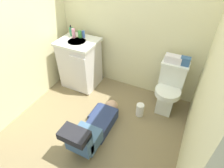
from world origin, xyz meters
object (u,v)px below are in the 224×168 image
bottle_pink (74,33)px  tissue_box (173,59)px  person_plumber (93,128)px  soap_dispenser (71,31)px  vanity_cabinet (80,63)px  toiletry_bag (185,61)px  paper_towel_roll (140,110)px  faucet (82,34)px  bottle_green (80,34)px  bottle_blue (84,34)px  toilet (169,89)px

bottle_pink → tissue_box: bearing=2.4°
person_plumber → tissue_box: bearing=57.2°
soap_dispenser → vanity_cabinet: bearing=-33.1°
toiletry_bag → bottle_pink: size_ratio=0.85×
tissue_box → toiletry_bag: toiletry_bag is taller
bottle_pink → paper_towel_roll: size_ratio=0.72×
faucet → toiletry_bag: size_ratio=0.81×
person_plumber → bottle_green: size_ratio=9.66×
bottle_blue → bottle_pink: bearing=-150.3°
faucet → bottle_pink: 0.13m
faucet → paper_towel_roll: bearing=-19.7°
person_plumber → tissue_box: tissue_box is taller
vanity_cabinet → bottle_pink: size_ratio=5.65×
soap_dispenser → bottle_green: bearing=-4.6°
toilet → toiletry_bag: 0.46m
faucet → paper_towel_roll: size_ratio=0.49×
bottle_pink → bottle_blue: (0.13, 0.08, -0.02)m
bottle_pink → bottle_green: bearing=24.9°
vanity_cabinet → bottle_green: size_ratio=7.44×
bottle_pink → paper_towel_roll: (1.28, -0.35, -0.79)m
tissue_box → paper_towel_roll: 0.85m
vanity_cabinet → soap_dispenser: soap_dispenser is taller
tissue_box → bottle_blue: 1.40m
toilet → vanity_cabinet: (-1.47, -0.05, 0.05)m
toiletry_bag → bottle_green: bottle_green is taller
faucet → bottle_blue: bearing=5.7°
faucet → toiletry_bag: faucet is taller
tissue_box → bottle_green: bearing=-179.0°
soap_dispenser → bottle_blue: 0.22m
paper_towel_roll → toilet: bearing=46.8°
vanity_cabinet → faucet: size_ratio=8.20×
person_plumber → soap_dispenser: (-0.95, 1.02, 0.71)m
person_plumber → bottle_blue: bottle_blue is taller
toilet → vanity_cabinet: size_ratio=0.91×
soap_dispenser → tissue_box: bearing=0.4°
tissue_box → paper_towel_roll: bearing=-121.9°
bottle_green → vanity_cabinet: bearing=-77.2°
toilet → toiletry_bag: bearing=40.8°
vanity_cabinet → paper_towel_roll: size_ratio=4.06×
toilet → faucet: bearing=176.2°
toilet → tissue_box: tissue_box is taller
tissue_box → person_plumber: bearing=-122.8°
tissue_box → bottle_blue: bottle_blue is taller
person_plumber → bottle_green: 1.45m
toiletry_bag → soap_dispenser: (-1.76, -0.01, 0.08)m
person_plumber → bottle_pink: size_ratio=7.34×
person_plumber → paper_towel_roll: size_ratio=5.27×
person_plumber → bottle_blue: size_ratio=9.96×
toilet → bottle_pink: bearing=179.1°
vanity_cabinet → paper_towel_roll: (1.17, -0.27, -0.32)m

